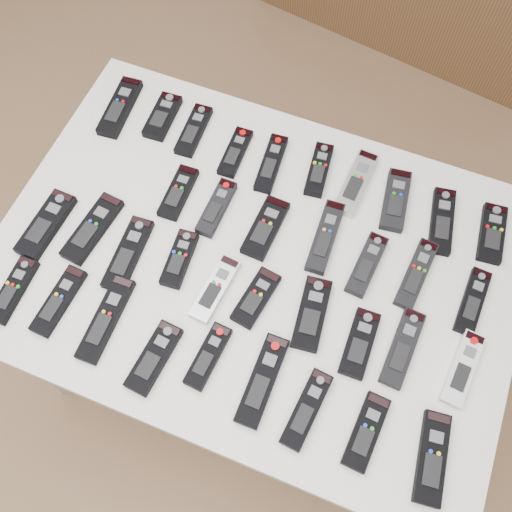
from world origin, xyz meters
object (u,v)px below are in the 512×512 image
at_px(remote_9, 492,233).
at_px(remote_22, 256,298).
at_px(remote_2, 194,130).
at_px(remote_19, 128,254).
at_px(remote_10, 178,193).
at_px(remote_11, 216,208).
at_px(remote_29, 106,319).
at_px(remote_33, 307,409).
at_px(remote_4, 271,163).
at_px(remote_15, 416,274).
at_px(remote_16, 473,301).
at_px(remote_21, 215,289).
at_px(remote_30, 154,358).
at_px(remote_32, 262,380).
at_px(remote_0, 120,107).
at_px(remote_35, 432,458).
at_px(remote_25, 402,348).
at_px(remote_5, 319,170).
at_px(remote_12, 265,228).
at_px(remote_28, 59,301).
at_px(remote_8, 442,221).
at_px(remote_34, 366,432).
at_px(remote_14, 367,265).
at_px(remote_18, 93,228).
at_px(remote_26, 463,368).
at_px(remote_17, 46,224).
at_px(remote_7, 396,200).
at_px(remote_27, 13,290).
at_px(remote_3, 235,152).
at_px(remote_13, 325,237).
at_px(table, 256,269).
at_px(remote_6, 356,183).
at_px(remote_20, 179,259).
at_px(remote_23, 312,314).
at_px(remote_31, 208,356).
at_px(remote_24, 360,343).

xyz_separation_m(remote_9, remote_22, (-0.47, -0.37, -0.00)).
relative_size(remote_2, remote_19, 0.84).
relative_size(remote_10, remote_11, 0.95).
bearing_deg(remote_29, remote_19, 98.31).
xyz_separation_m(remote_22, remote_33, (0.19, -0.20, 0.00)).
bearing_deg(remote_4, remote_15, -26.15).
bearing_deg(remote_16, remote_21, -158.32).
distance_m(remote_30, remote_32, 0.24).
xyz_separation_m(remote_0, remote_35, (1.01, -0.57, -0.00)).
relative_size(remote_11, remote_25, 0.87).
bearing_deg(remote_5, remote_12, -114.59).
bearing_deg(remote_28, remote_32, 2.79).
xyz_separation_m(remote_8, remote_34, (-0.03, -0.55, 0.00)).
relative_size(remote_14, remote_18, 0.85).
xyz_separation_m(remote_19, remote_30, (0.17, -0.21, 0.00)).
relative_size(remote_5, remote_8, 0.85).
relative_size(remote_9, remote_26, 0.91).
bearing_deg(remote_18, remote_19, -8.86).
bearing_deg(remote_17, remote_7, 28.46).
xyz_separation_m(remote_0, remote_5, (0.57, 0.01, -0.00)).
relative_size(remote_12, remote_34, 1.04).
bearing_deg(remote_11, remote_15, 1.98).
distance_m(remote_27, remote_35, 1.00).
height_order(remote_3, remote_16, same).
bearing_deg(remote_22, remote_13, 73.43).
xyz_separation_m(remote_16, remote_28, (-0.89, -0.35, 0.00)).
bearing_deg(remote_29, table, 44.38).
distance_m(remote_15, remote_27, 0.94).
xyz_separation_m(remote_0, remote_2, (0.22, 0.00, -0.00)).
bearing_deg(remote_3, remote_2, 167.71).
relative_size(remote_14, remote_35, 0.89).
bearing_deg(remote_30, remote_17, 157.65).
bearing_deg(remote_6, remote_30, -111.44).
height_order(remote_30, remote_32, remote_30).
relative_size(remote_2, remote_20, 1.12).
relative_size(remote_7, remote_34, 1.06).
xyz_separation_m(table, remote_0, (-0.51, 0.28, 0.07)).
distance_m(remote_11, remote_21, 0.22).
relative_size(remote_12, remote_23, 0.96).
height_order(remote_31, remote_33, same).
relative_size(remote_5, remote_20, 1.06).
relative_size(remote_10, remote_35, 0.82).
relative_size(remote_7, remote_31, 1.13).
relative_size(remote_0, remote_7, 1.13).
height_order(remote_16, remote_34, remote_34).
bearing_deg(remote_24, remote_20, 173.76).
height_order(remote_5, remote_18, remote_5).
height_order(remote_24, remote_30, remote_30).
xyz_separation_m(remote_6, remote_15, (0.21, -0.19, -0.00)).
bearing_deg(remote_21, remote_28, -148.29).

